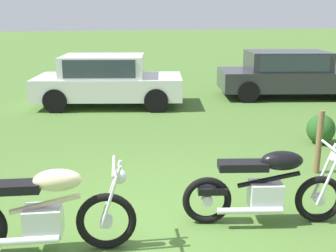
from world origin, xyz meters
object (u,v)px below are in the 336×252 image
Objects in this scene: car_charcoal at (289,72)px; fence_post_wooden at (319,142)px; car_white at (107,78)px; shrub_low at (321,129)px; motorcycle_cream at (43,212)px; motorcycle_black at (266,187)px.

car_charcoal is 4.40× the size of fence_post_wooden.
car_white and car_charcoal have the same top height.
shrub_low is (1.00, 1.43, -0.23)m from fence_post_wooden.
motorcycle_cream is 3.42× the size of shrub_low.
shrub_low is at bearing 35.89° from motorcycle_cream.
car_white is at bearing 128.76° from shrub_low.
car_white is (1.52, 7.55, 0.31)m from motorcycle_cream.
car_charcoal is at bearing 67.96° from shrub_low.
motorcycle_cream is 7.70m from car_white.
car_charcoal is 7.75× the size of shrub_low.
motorcycle_cream is 1.94× the size of fence_post_wooden.
motorcycle_black is 0.46× the size of car_white.
car_white is 7.29× the size of shrub_low.
motorcycle_cream is at bearing -161.96° from fence_post_wooden.
car_white is at bearing 114.34° from fence_post_wooden.
motorcycle_black is 3.84m from shrub_low.
shrub_low is (3.79, -4.71, -0.50)m from car_white.
car_charcoal is 5.00m from shrub_low.
car_white is 6.07m from shrub_low.
motorcycle_black is at bearing -108.45° from car_charcoal.
car_white reaches higher than motorcycle_black.
fence_post_wooden is (4.30, 1.40, 0.04)m from motorcycle_cream.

